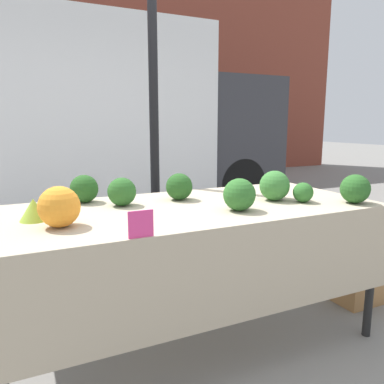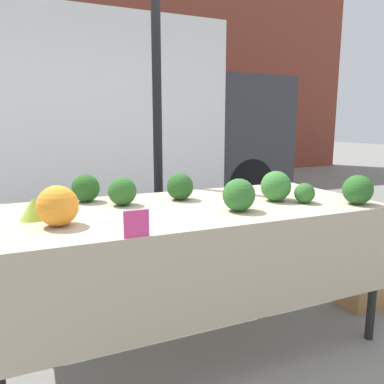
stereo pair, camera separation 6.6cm
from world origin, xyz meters
name	(u,v)px [view 2 (the right image)]	position (x,y,z in m)	size (l,w,h in m)	color
ground_plane	(192,340)	(0.00, 0.00, 0.00)	(40.00, 40.00, 0.00)	gray
building_facade	(62,39)	(0.00, 7.51, 3.23)	(16.00, 0.60, 6.45)	brown
tent_pole	(157,115)	(0.07, 0.82, 1.38)	(0.07, 0.07, 2.75)	black
parked_truck	(107,115)	(0.25, 3.79, 1.44)	(5.21, 1.94, 2.69)	white
market_table	(197,224)	(0.00, -0.07, 0.76)	(2.15, 0.96, 0.85)	tan
orange_cauliflower	(58,206)	(-0.74, -0.15, 0.94)	(0.19, 0.19, 0.19)	orange
romanesco_head	(34,209)	(-0.84, 0.02, 0.90)	(0.14, 0.14, 0.11)	#93B238
broccoli_head_0	(305,193)	(0.64, -0.20, 0.91)	(0.12, 0.12, 0.12)	#2D6628
broccoli_head_1	(239,195)	(0.18, -0.22, 0.94)	(0.18, 0.18, 0.18)	#2D6628
broccoli_head_2	(180,187)	(0.00, 0.19, 0.93)	(0.17, 0.17, 0.17)	#23511E
broccoli_head_3	(276,186)	(0.52, -0.08, 0.94)	(0.18, 0.18, 0.18)	#387533
broccoli_head_4	(358,190)	(0.90, -0.35, 0.94)	(0.17, 0.17, 0.17)	#285B23
broccoli_head_5	(122,191)	(-0.37, 0.17, 0.93)	(0.16, 0.16, 0.16)	#285B23
broccoli_head_6	(86,188)	(-0.55, 0.35, 0.93)	(0.17, 0.17, 0.17)	#23511E
price_sign	(136,224)	(-0.45, -0.47, 0.91)	(0.11, 0.01, 0.12)	#E53D84
produce_crate	(362,285)	(1.35, -0.05, 0.14)	(0.37, 0.28, 0.28)	#9E7042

